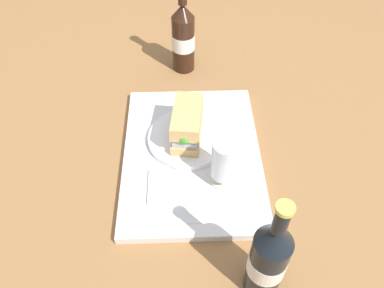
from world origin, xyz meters
name	(u,v)px	position (x,y,z in m)	size (l,w,h in m)	color
ground_plane	(192,158)	(0.00, 0.00, 0.00)	(3.00, 3.00, 0.00)	olive
tray	(192,155)	(0.00, 0.00, 0.01)	(0.44, 0.32, 0.02)	silver
placemat	(192,152)	(0.00, 0.00, 0.02)	(0.38, 0.27, 0.00)	silver
plate	(187,138)	(-0.04, -0.01, 0.03)	(0.19, 0.19, 0.01)	white
sandwich	(187,125)	(-0.03, -0.01, 0.08)	(0.14, 0.08, 0.08)	tan
beer_glass	(226,161)	(0.09, 0.07, 0.09)	(0.06, 0.06, 0.12)	silver
napkin_folded	(164,187)	(0.10, -0.06, 0.02)	(0.09, 0.07, 0.01)	white
beer_bottle	(268,260)	(0.31, 0.12, 0.10)	(0.07, 0.07, 0.27)	black
second_bottle	(183,37)	(-0.35, -0.01, 0.10)	(0.07, 0.07, 0.27)	black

